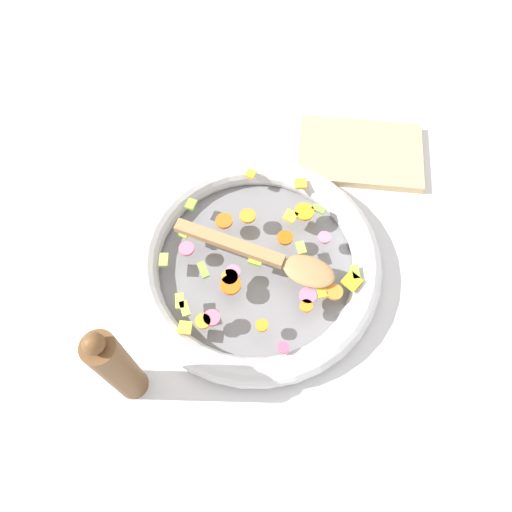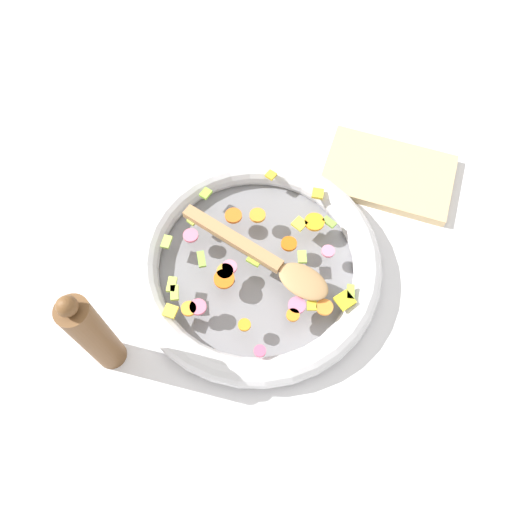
% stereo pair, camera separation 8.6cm
% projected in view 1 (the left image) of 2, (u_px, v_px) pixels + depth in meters
% --- Properties ---
extents(ground_plane, '(4.00, 4.00, 0.00)m').
position_uv_depth(ground_plane, '(256.00, 268.00, 0.90)').
color(ground_plane, silver).
extents(skillet, '(0.44, 0.44, 0.05)m').
position_uv_depth(skillet, '(256.00, 263.00, 0.88)').
color(skillet, slate).
rests_on(skillet, ground_plane).
extents(chopped_vegetables, '(0.35, 0.35, 0.01)m').
position_uv_depth(chopped_vegetables, '(259.00, 262.00, 0.85)').
color(chopped_vegetables, orange).
rests_on(chopped_vegetables, skillet).
extents(wooden_spoon, '(0.29, 0.12, 0.01)m').
position_uv_depth(wooden_spoon, '(271.00, 258.00, 0.84)').
color(wooden_spoon, '#A87F51').
rests_on(wooden_spoon, chopped_vegetables).
extents(pepper_mill, '(0.05, 0.05, 0.24)m').
position_uv_depth(pepper_mill, '(117.00, 367.00, 0.71)').
color(pepper_mill, brown).
rests_on(pepper_mill, ground_plane).
extents(cutting_board, '(0.25, 0.16, 0.02)m').
position_uv_depth(cutting_board, '(360.00, 153.00, 1.01)').
color(cutting_board, tan).
rests_on(cutting_board, ground_plane).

